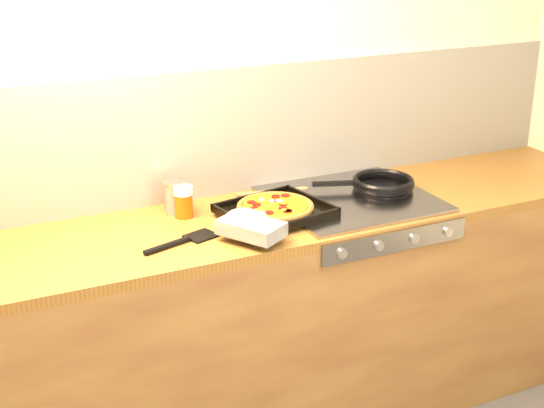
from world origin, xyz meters
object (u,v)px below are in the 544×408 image
pizza_on_tray (268,213)px  juice_glass (183,202)px  frying_pan (382,184)px  tomato_can (176,197)px

pizza_on_tray → juice_glass: 0.31m
frying_pan → tomato_can: 0.82m
pizza_on_tray → juice_glass: bearing=142.7°
tomato_can → juice_glass: bearing=-79.3°
frying_pan → pizza_on_tray: bearing=-170.0°
frying_pan → tomato_can: size_ratio=3.53×
pizza_on_tray → frying_pan: size_ratio=1.13×
pizza_on_tray → juice_glass: size_ratio=4.13×
frying_pan → tomato_can: bearing=169.4°
tomato_can → pizza_on_tray: bearing=-43.5°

